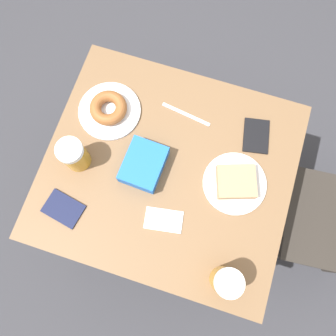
# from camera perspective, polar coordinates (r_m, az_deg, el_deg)

# --- Properties ---
(ground_plane) EXTENTS (8.00, 8.00, 0.00)m
(ground_plane) POSITION_cam_1_polar(r_m,az_deg,el_deg) (1.83, 0.00, -5.63)
(ground_plane) COLOR #333338
(table) EXTENTS (0.76, 0.85, 0.71)m
(table) POSITION_cam_1_polar(r_m,az_deg,el_deg) (1.19, 0.00, -1.06)
(table) COLOR brown
(table) RESTS_ON ground_plane
(plate_with_cake) EXTENTS (0.22, 0.22, 0.05)m
(plate_with_cake) POSITION_cam_1_polar(r_m,az_deg,el_deg) (1.12, 11.65, -2.51)
(plate_with_cake) COLOR silver
(plate_with_cake) RESTS_ON table
(plate_with_donut) EXTENTS (0.22, 0.22, 0.05)m
(plate_with_donut) POSITION_cam_1_polar(r_m,az_deg,el_deg) (1.20, -10.26, 10.05)
(plate_with_donut) COLOR silver
(plate_with_donut) RESTS_ON table
(beer_mug_left) EXTENTS (0.09, 0.09, 0.13)m
(beer_mug_left) POSITION_cam_1_polar(r_m,az_deg,el_deg) (1.12, -16.06, 2.21)
(beer_mug_left) COLOR #C68C23
(beer_mug_left) RESTS_ON table
(beer_mug_center) EXTENTS (0.09, 0.09, 0.13)m
(beer_mug_center) POSITION_cam_1_polar(r_m,az_deg,el_deg) (1.05, 10.06, -18.86)
(beer_mug_center) COLOR #C68C23
(beer_mug_center) RESTS_ON table
(napkin_folded) EXTENTS (0.09, 0.13, 0.00)m
(napkin_folded) POSITION_cam_1_polar(r_m,az_deg,el_deg) (1.10, -0.76, -9.04)
(napkin_folded) COLOR white
(napkin_folded) RESTS_ON table
(fork) EXTENTS (0.04, 0.19, 0.00)m
(fork) POSITION_cam_1_polar(r_m,az_deg,el_deg) (1.19, 3.24, 9.28)
(fork) COLOR silver
(fork) RESTS_ON table
(passport_near_edge) EXTENTS (0.14, 0.11, 0.01)m
(passport_near_edge) POSITION_cam_1_polar(r_m,az_deg,el_deg) (1.20, 15.09, 5.44)
(passport_near_edge) COLOR black
(passport_near_edge) RESTS_ON table
(passport_far_edge) EXTENTS (0.11, 0.14, 0.01)m
(passport_far_edge) POSITION_cam_1_polar(r_m,az_deg,el_deg) (1.15, -17.76, -6.76)
(passport_far_edge) COLOR #141938
(passport_far_edge) RESTS_ON table
(blue_pouch) EXTENTS (0.16, 0.14, 0.06)m
(blue_pouch) POSITION_cam_1_polar(r_m,az_deg,el_deg) (1.10, -4.24, 0.57)
(blue_pouch) COLOR blue
(blue_pouch) RESTS_ON table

